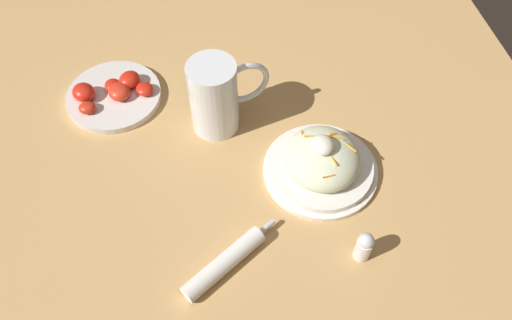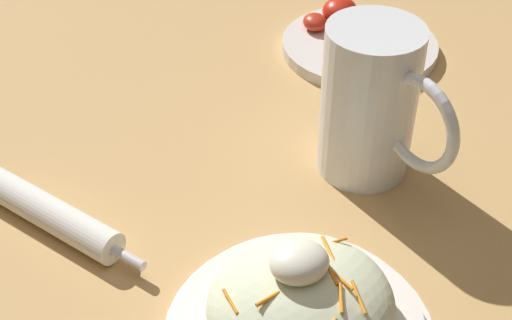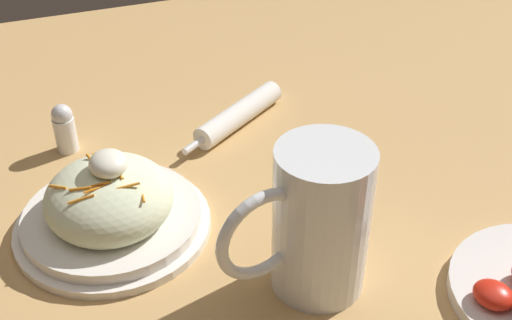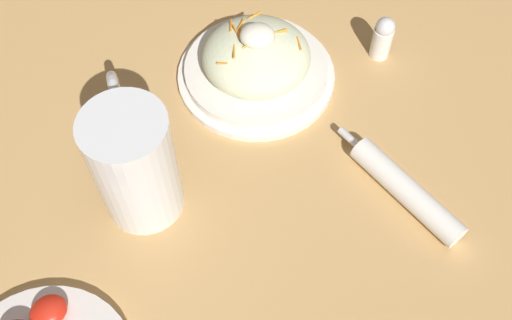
# 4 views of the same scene
# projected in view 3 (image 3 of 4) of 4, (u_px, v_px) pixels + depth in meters

# --- Properties ---
(ground_plane) EXTENTS (1.43, 1.43, 0.00)m
(ground_plane) POSITION_uv_depth(u_px,v_px,m) (283.00, 213.00, 0.78)
(ground_plane) COLOR tan
(salad_plate) EXTENTS (0.22, 0.22, 0.10)m
(salad_plate) POSITION_uv_depth(u_px,v_px,m) (111.00, 207.00, 0.74)
(salad_plate) COLOR white
(salad_plate) RESTS_ON ground_plane
(beer_mug) EXTENTS (0.10, 0.17, 0.16)m
(beer_mug) POSITION_uv_depth(u_px,v_px,m) (318.00, 228.00, 0.65)
(beer_mug) COLOR white
(beer_mug) RESTS_ON ground_plane
(napkin_roll) EXTENTS (0.13, 0.18, 0.03)m
(napkin_roll) POSITION_uv_depth(u_px,v_px,m) (239.00, 114.00, 0.94)
(napkin_roll) COLOR white
(napkin_roll) RESTS_ON ground_plane
(salt_shaker) EXTENTS (0.03, 0.03, 0.07)m
(salt_shaker) POSITION_uv_depth(u_px,v_px,m) (64.00, 128.00, 0.87)
(salt_shaker) COLOR white
(salt_shaker) RESTS_ON ground_plane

